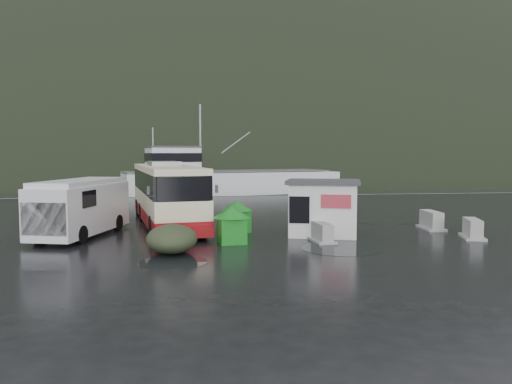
{
  "coord_description": "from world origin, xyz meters",
  "views": [
    {
      "loc": [
        -0.54,
        -22.61,
        3.69
      ],
      "look_at": [
        2.97,
        2.66,
        1.7
      ],
      "focal_mm": 35.0,
      "sensor_mm": 36.0,
      "label": 1
    }
  ],
  "objects": [
    {
      "name": "quay_edge",
      "position": [
        0.0,
        20.0,
        0.0
      ],
      "size": [
        160.0,
        0.6,
        1.5
      ],
      "primitive_type": "cube",
      "color": "#999993",
      "rests_on": "ground"
    },
    {
      "name": "ticket_kiosk",
      "position": [
        5.49,
        -1.03,
        0.0
      ],
      "size": [
        3.78,
        3.27,
        2.5
      ],
      "primitive_type": null,
      "rotation": [
        0.0,
        0.0,
        -0.3
      ],
      "color": "silver",
      "rests_on": "ground"
    },
    {
      "name": "coach_bus",
      "position": [
        -1.6,
        3.49,
        0.0
      ],
      "size": [
        4.81,
        11.93,
        3.28
      ],
      "primitive_type": null,
      "rotation": [
        0.0,
        0.0,
        0.17
      ],
      "color": "beige",
      "rests_on": "ground"
    },
    {
      "name": "waste_bin_left",
      "position": [
        1.26,
        -2.42,
        0.0
      ],
      "size": [
        1.23,
        1.23,
        1.53
      ],
      "primitive_type": null,
      "rotation": [
        0.0,
        0.0,
        0.13
      ],
      "color": "#15761B",
      "rests_on": "ground"
    },
    {
      "name": "white_van",
      "position": [
        -5.22,
        0.24,
        0.0
      ],
      "size": [
        3.68,
        6.43,
        2.54
      ],
      "primitive_type": null,
      "rotation": [
        0.0,
        0.0,
        -0.28
      ],
      "color": "silver",
      "rests_on": "ground"
    },
    {
      "name": "waste_bin_right",
      "position": [
        1.76,
        0.43,
        0.0
      ],
      "size": [
        1.33,
        1.33,
        1.47
      ],
      "primitive_type": null,
      "rotation": [
        0.0,
        0.0,
        0.31
      ],
      "color": "#15761B",
      "rests_on": "ground"
    },
    {
      "name": "jersey_barrier_a",
      "position": [
        5.03,
        -2.6,
        0.0
      ],
      "size": [
        0.91,
        1.64,
        0.79
      ],
      "primitive_type": null,
      "rotation": [
        0.0,
        0.0,
        0.08
      ],
      "color": "#999993",
      "rests_on": "ground"
    },
    {
      "name": "dome_tent",
      "position": [
        -1.12,
        -4.04,
        0.0
      ],
      "size": [
        1.95,
        2.69,
        1.04
      ],
      "primitive_type": null,
      "rotation": [
        0.0,
        0.0,
        0.02
      ],
      "color": "#2F3721",
      "rests_on": "ground"
    },
    {
      "name": "headland",
      "position": [
        10.0,
        250.0,
        0.0
      ],
      "size": [
        780.0,
        540.0,
        570.0
      ],
      "primitive_type": "ellipsoid",
      "color": "black",
      "rests_on": "ground"
    },
    {
      "name": "harbor_water",
      "position": [
        0.0,
        110.0,
        0.0
      ],
      "size": [
        300.0,
        180.0,
        0.02
      ],
      "primitive_type": "cube",
      "color": "black",
      "rests_on": "ground"
    },
    {
      "name": "fishing_trawler",
      "position": [
        3.66,
        29.41,
        0.0
      ],
      "size": [
        25.61,
        11.14,
        10.01
      ],
      "primitive_type": null,
      "rotation": [
        0.0,
        0.0,
        0.23
      ],
      "color": "silver",
      "rests_on": "ground"
    },
    {
      "name": "jersey_barrier_c",
      "position": [
        11.74,
        -2.66,
        0.0
      ],
      "size": [
        1.34,
        1.87,
        0.84
      ],
      "primitive_type": null,
      "rotation": [
        0.0,
        0.0,
        -0.33
      ],
      "color": "#999993",
      "rests_on": "ground"
    },
    {
      "name": "ground",
      "position": [
        0.0,
        0.0,
        0.0
      ],
      "size": [
        160.0,
        160.0,
        0.0
      ],
      "primitive_type": "plane",
      "color": "black",
      "rests_on": "ground"
    },
    {
      "name": "jersey_barrier_b",
      "position": [
        11.2,
        -0.01,
        0.0
      ],
      "size": [
        1.03,
        1.85,
        0.89
      ],
      "primitive_type": null,
      "rotation": [
        0.0,
        0.0,
        -0.08
      ],
      "color": "#999993",
      "rests_on": "ground"
    },
    {
      "name": "puddles",
      "position": [
        5.39,
        -2.1,
        0.01
      ],
      "size": [
        13.52,
        11.3,
        0.01
      ],
      "color": "black",
      "rests_on": "ground"
    }
  ]
}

